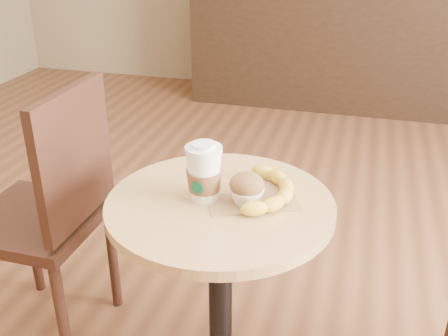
# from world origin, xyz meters

# --- Properties ---
(cafe_table) EXTENTS (0.62, 0.62, 0.75)m
(cafe_table) POSITION_xyz_m (-0.04, 0.02, 0.50)
(cafe_table) COLOR black
(cafe_table) RESTS_ON ground
(chair_left) EXTENTS (0.43, 0.43, 0.97)m
(chair_left) POSITION_xyz_m (-0.69, 0.17, 0.53)
(chair_left) COLOR #341B12
(chair_left) RESTS_ON ground
(service_counter) EXTENTS (2.30, 0.65, 1.04)m
(service_counter) POSITION_xyz_m (0.00, 3.18, 0.52)
(service_counter) COLOR black
(service_counter) RESTS_ON ground
(kraft_bag) EXTENTS (0.29, 0.26, 0.00)m
(kraft_bag) POSITION_xyz_m (0.04, 0.06, 0.75)
(kraft_bag) COLOR olive
(kraft_bag) RESTS_ON cafe_table
(coffee_cup) EXTENTS (0.10, 0.10, 0.16)m
(coffee_cup) POSITION_xyz_m (-0.08, 0.02, 0.82)
(coffee_cup) COLOR white
(coffee_cup) RESTS_ON cafe_table
(muffin) EXTENTS (0.10, 0.10, 0.09)m
(muffin) POSITION_xyz_m (0.03, 0.03, 0.79)
(muffin) COLOR white
(muffin) RESTS_ON kraft_bag
(banana) EXTENTS (0.16, 0.29, 0.04)m
(banana) POSITION_xyz_m (0.09, 0.07, 0.77)
(banana) COLOR yellow
(banana) RESTS_ON kraft_bag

